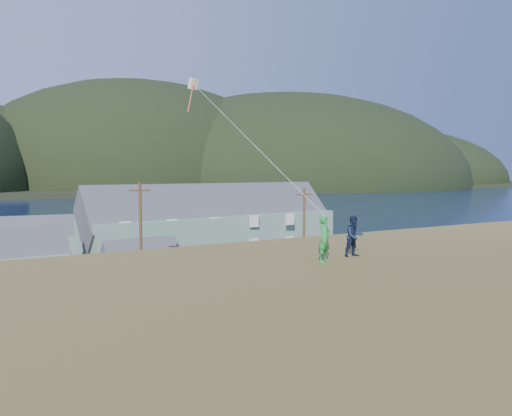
{
  "coord_description": "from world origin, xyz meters",
  "views": [
    {
      "loc": [
        -7.74,
        -32.85,
        10.65
      ],
      "look_at": [
        3.38,
        -11.72,
        8.8
      ],
      "focal_mm": 32.0,
      "sensor_mm": 36.0,
      "label": 1
    }
  ],
  "objects_px": {
    "shed_palegreen_near": "(15,263)",
    "shed_palegreen_far": "(41,241)",
    "kite_flyer_green": "(325,239)",
    "lodge": "(216,224)",
    "kite_flyer_navy": "(354,236)",
    "shed_white": "(143,265)",
    "wharf": "(32,243)"
  },
  "relations": [
    {
      "from": "shed_palegreen_near",
      "to": "shed_palegreen_far",
      "type": "bearing_deg",
      "value": 73.24
    },
    {
      "from": "shed_palegreen_far",
      "to": "kite_flyer_green",
      "type": "relative_size",
      "value": 5.91
    },
    {
      "from": "lodge",
      "to": "kite_flyer_navy",
      "type": "distance_m",
      "value": 38.89
    },
    {
      "from": "kite_flyer_navy",
      "to": "shed_palegreen_near",
      "type": "bearing_deg",
      "value": 116.66
    },
    {
      "from": "lodge",
      "to": "shed_palegreen_near",
      "type": "distance_m",
      "value": 23.02
    },
    {
      "from": "lodge",
      "to": "kite_flyer_navy",
      "type": "relative_size",
      "value": 19.38
    },
    {
      "from": "kite_flyer_navy",
      "to": "shed_white",
      "type": "bearing_deg",
      "value": 99.37
    },
    {
      "from": "wharf",
      "to": "kite_flyer_green",
      "type": "distance_m",
      "value": 59.79
    },
    {
      "from": "lodge",
      "to": "shed_palegreen_far",
      "type": "height_order",
      "value": "lodge"
    },
    {
      "from": "shed_palegreen_near",
      "to": "shed_white",
      "type": "relative_size",
      "value": 1.33
    },
    {
      "from": "lodge",
      "to": "kite_flyer_green",
      "type": "distance_m",
      "value": 39.76
    },
    {
      "from": "kite_flyer_green",
      "to": "shed_white",
      "type": "bearing_deg",
      "value": 67.01
    },
    {
      "from": "lodge",
      "to": "kite_flyer_navy",
      "type": "height_order",
      "value": "lodge"
    },
    {
      "from": "shed_palegreen_near",
      "to": "kite_flyer_navy",
      "type": "bearing_deg",
      "value": -72.56
    },
    {
      "from": "lodge",
      "to": "shed_palegreen_far",
      "type": "bearing_deg",
      "value": 154.62
    },
    {
      "from": "wharf",
      "to": "lodge",
      "type": "relative_size",
      "value": 0.79
    },
    {
      "from": "wharf",
      "to": "lodge",
      "type": "height_order",
      "value": "lodge"
    },
    {
      "from": "kite_flyer_green",
      "to": "kite_flyer_navy",
      "type": "relative_size",
      "value": 1.06
    },
    {
      "from": "shed_palegreen_near",
      "to": "wharf",
      "type": "bearing_deg",
      "value": 81.09
    },
    {
      "from": "shed_white",
      "to": "shed_palegreen_far",
      "type": "bearing_deg",
      "value": 110.26
    },
    {
      "from": "wharf",
      "to": "kite_flyer_navy",
      "type": "relative_size",
      "value": 15.38
    },
    {
      "from": "shed_palegreen_near",
      "to": "shed_palegreen_far",
      "type": "distance_m",
      "value": 12.78
    },
    {
      "from": "shed_palegreen_near",
      "to": "shed_palegreen_far",
      "type": "relative_size",
      "value": 0.9
    },
    {
      "from": "wharf",
      "to": "shed_white",
      "type": "xyz_separation_m",
      "value": [
        8.37,
        -31.27,
        1.67
      ]
    },
    {
      "from": "shed_palegreen_far",
      "to": "kite_flyer_green",
      "type": "xyz_separation_m",
      "value": [
        8.1,
        -44.37,
        5.49
      ]
    },
    {
      "from": "lodge",
      "to": "shed_white",
      "type": "bearing_deg",
      "value": -144.87
    },
    {
      "from": "shed_palegreen_far",
      "to": "shed_white",
      "type": "bearing_deg",
      "value": -59.84
    },
    {
      "from": "shed_white",
      "to": "kite_flyer_green",
      "type": "bearing_deg",
      "value": -93.51
    },
    {
      "from": "shed_white",
      "to": "lodge",
      "type": "bearing_deg",
      "value": 37.89
    },
    {
      "from": "kite_flyer_green",
      "to": "kite_flyer_navy",
      "type": "distance_m",
      "value": 1.84
    },
    {
      "from": "shed_white",
      "to": "shed_palegreen_far",
      "type": "relative_size",
      "value": 0.68
    },
    {
      "from": "kite_flyer_green",
      "to": "wharf",
      "type": "bearing_deg",
      "value": 74.73
    }
  ]
}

